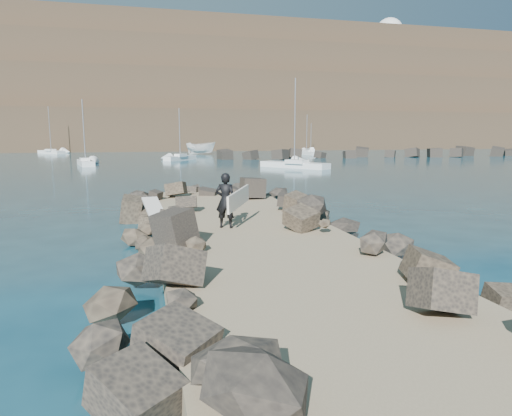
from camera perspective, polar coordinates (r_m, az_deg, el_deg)
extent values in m
plane|color=#0F384C|center=(15.43, -0.90, -4.93)|extent=(800.00, 800.00, 0.00)
cube|color=#8C7759|center=(13.48, 1.03, -5.70)|extent=(6.00, 26.00, 0.60)
cube|color=black|center=(13.49, -11.56, -5.00)|extent=(2.60, 22.00, 1.00)
cube|color=black|center=(14.88, 11.40, -3.67)|extent=(2.60, 22.00, 1.00)
cube|color=black|center=(79.53, 14.98, 6.56)|extent=(52.00, 4.00, 1.20)
cube|color=#2D4919|center=(175.52, -9.84, 13.01)|extent=(360.00, 140.00, 32.00)
cube|color=white|center=(16.65, -12.61, -0.46)|extent=(0.86, 2.35, 0.08)
imported|color=white|center=(89.98, -6.92, 7.45)|extent=(6.50, 5.34, 2.41)
imported|color=black|center=(15.53, -3.83, 0.94)|extent=(0.81, 0.68, 1.89)
cube|color=white|center=(15.61, -2.20, 1.19)|extent=(1.20, 2.09, 0.74)
cylinder|color=silver|center=(197.83, 16.20, 17.93)|extent=(7.20, 7.20, 6.30)
sphere|color=white|center=(199.37, 16.32, 20.35)|extent=(10.80, 10.80, 10.80)
cube|color=white|center=(52.65, 4.81, 5.30)|extent=(6.55, 8.04, 0.80)
cylinder|color=gray|center=(52.55, 4.88, 10.81)|extent=(0.12, 0.12, 9.42)
cube|color=white|center=(51.83, 5.11, 5.78)|extent=(2.52, 2.74, 0.44)
cube|color=white|center=(104.16, 6.85, 7.15)|extent=(2.34, 5.28, 0.80)
cylinder|color=gray|center=(104.10, 6.88, 8.90)|extent=(0.12, 0.12, 5.67)
cube|color=white|center=(103.58, 6.98, 7.41)|extent=(1.15, 1.60, 0.44)
cube|color=white|center=(69.26, -9.45, 6.12)|extent=(5.26, 5.71, 0.80)
cylinder|color=gray|center=(69.17, -9.53, 9.31)|extent=(0.12, 0.12, 7.01)
cube|color=white|center=(68.67, -9.42, 6.51)|extent=(1.94, 2.01, 0.44)
cube|color=white|center=(100.44, -24.22, 6.35)|extent=(6.15, 7.33, 0.80)
cylinder|color=gray|center=(100.39, -24.39, 9.02)|extent=(0.12, 0.12, 8.67)
cube|color=white|center=(99.68, -24.31, 6.61)|extent=(2.34, 2.52, 0.44)
cube|color=white|center=(60.39, -20.52, 5.24)|extent=(2.84, 6.88, 0.80)
cylinder|color=gray|center=(60.30, -20.73, 9.08)|extent=(0.12, 0.12, 7.39)
cube|color=white|center=(59.58, -20.63, 5.67)|extent=(1.44, 2.06, 0.44)
cube|color=white|center=(87.05, 6.33, 6.78)|extent=(2.70, 6.39, 0.80)
cylinder|color=gray|center=(86.98, 6.37, 9.27)|extent=(0.12, 0.12, 6.86)
cube|color=white|center=(86.35, 6.50, 7.09)|extent=(1.35, 1.92, 0.44)
cube|color=white|center=(173.22, -27.44, 18.21)|extent=(10.00, 8.00, 4.00)
cube|color=white|center=(182.10, -13.43, 18.38)|extent=(8.00, 6.00, 3.50)
cube|color=white|center=(169.77, -0.74, 19.40)|extent=(12.00, 7.00, 4.00)
cube|color=white|center=(191.70, 9.15, 17.96)|extent=(6.00, 6.00, 3.00)
cube|color=white|center=(183.20, 17.83, 18.38)|extent=(5.00, 5.00, 5.00)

